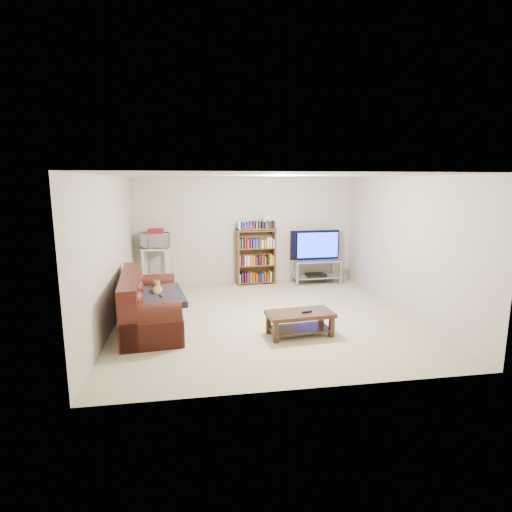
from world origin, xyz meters
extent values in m
plane|color=beige|center=(0.00, 0.00, 0.00)|extent=(5.00, 5.00, 0.00)
plane|color=white|center=(0.00, 0.00, 2.40)|extent=(5.00, 5.00, 0.00)
plane|color=beige|center=(0.00, 2.50, 1.20)|extent=(5.00, 0.00, 5.00)
plane|color=beige|center=(0.00, -2.50, 1.20)|extent=(5.00, 0.00, 5.00)
plane|color=beige|center=(-2.50, 0.00, 1.20)|extent=(0.00, 5.00, 5.00)
plane|color=beige|center=(2.50, 0.00, 1.20)|extent=(0.00, 5.00, 5.00)
cube|color=#441811|center=(-1.89, -0.18, 0.19)|extent=(1.08, 2.12, 0.39)
cube|color=#441811|center=(-2.20, -0.21, 0.45)|extent=(0.46, 2.06, 0.85)
cube|color=#441811|center=(-1.80, -1.08, 0.25)|extent=(0.86, 0.32, 0.51)
cube|color=#441811|center=(-1.98, 0.71, 0.25)|extent=(0.86, 0.32, 0.51)
cube|color=#28242E|center=(-1.78, -0.31, 0.52)|extent=(0.96, 1.15, 0.18)
cube|color=#392514|center=(0.36, -0.92, 0.33)|extent=(1.04, 0.59, 0.06)
cube|color=#392514|center=(0.36, -0.92, 0.10)|extent=(0.94, 0.54, 0.03)
cube|color=#392514|center=(-0.06, -1.15, 0.15)|extent=(0.08, 0.08, 0.30)
cube|color=#392514|center=(0.82, -1.06, 0.15)|extent=(0.08, 0.08, 0.30)
cube|color=#392514|center=(-0.09, -0.77, 0.15)|extent=(0.08, 0.08, 0.30)
cube|color=#392514|center=(0.78, -0.69, 0.15)|extent=(0.08, 0.08, 0.30)
cube|color=black|center=(0.46, -0.95, 0.37)|extent=(0.17, 0.08, 0.02)
cube|color=#999EA3|center=(1.57, 2.15, 0.53)|extent=(1.10, 0.53, 0.03)
cube|color=#999EA3|center=(1.57, 2.15, 0.15)|extent=(1.05, 0.50, 0.02)
cube|color=gray|center=(1.07, 1.91, 0.27)|extent=(0.05, 0.05, 0.54)
cube|color=gray|center=(2.10, 1.95, 0.27)|extent=(0.05, 0.05, 0.54)
cube|color=gray|center=(1.05, 2.34, 0.27)|extent=(0.05, 0.05, 0.54)
cube|color=gray|center=(2.08, 2.38, 0.27)|extent=(0.05, 0.05, 0.54)
imported|color=black|center=(1.57, 2.15, 0.88)|extent=(1.17, 0.20, 0.67)
cube|color=black|center=(1.57, 2.15, 0.19)|extent=(0.45, 0.32, 0.06)
cube|color=#54381D|center=(-0.22, 2.27, 0.64)|extent=(0.06, 0.28, 1.28)
cube|color=#54381D|center=(0.62, 2.33, 0.64)|extent=(0.06, 0.28, 1.28)
cube|color=#54381D|center=(0.20, 2.30, 1.27)|extent=(0.90, 0.33, 0.03)
cube|color=maroon|center=(0.00, 2.29, 1.32)|extent=(0.27, 0.21, 0.07)
cube|color=silver|center=(-2.00, 2.14, 0.90)|extent=(0.60, 0.45, 0.04)
cube|color=silver|center=(-2.00, 2.14, 0.30)|extent=(0.54, 0.41, 0.03)
cube|color=silver|center=(-2.26, 1.99, 0.44)|extent=(0.05, 0.05, 0.88)
cube|color=silver|center=(-1.76, 1.96, 0.44)|extent=(0.05, 0.05, 0.88)
cube|color=silver|center=(-2.24, 2.33, 0.44)|extent=(0.05, 0.05, 0.88)
cube|color=silver|center=(-1.74, 2.29, 0.44)|extent=(0.05, 0.05, 0.88)
imported|color=silver|center=(-2.00, 2.14, 1.07)|extent=(0.59, 0.42, 0.31)
cube|color=maroon|center=(-2.00, 2.14, 1.26)|extent=(0.35, 0.31, 0.05)
camera|label=1|loc=(-1.20, -6.51, 2.29)|focal=28.00mm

